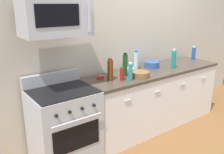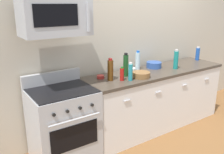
# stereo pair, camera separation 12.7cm
# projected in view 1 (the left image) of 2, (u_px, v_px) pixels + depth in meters

# --- Properties ---
(ground_plane) EXTENTS (6.54, 6.54, 0.00)m
(ground_plane) POSITION_uv_depth(u_px,v_px,m) (152.00, 124.00, 4.00)
(ground_plane) COLOR brown
(back_wall) EXTENTS (5.45, 0.10, 2.70)m
(back_wall) POSITION_uv_depth(u_px,v_px,m) (138.00, 39.00, 3.92)
(back_wall) COLOR beige
(back_wall) RESTS_ON ground_plane
(counter_unit) EXTENTS (2.36, 0.66, 0.92)m
(counter_unit) POSITION_uv_depth(u_px,v_px,m) (154.00, 98.00, 3.87)
(counter_unit) COLOR white
(counter_unit) RESTS_ON ground_plane
(range_oven) EXTENTS (0.76, 0.69, 1.07)m
(range_oven) POSITION_uv_depth(u_px,v_px,m) (64.00, 125.00, 2.99)
(range_oven) COLOR #B7BABF
(range_oven) RESTS_ON ground_plane
(microwave) EXTENTS (0.74, 0.44, 0.40)m
(microwave) POSITION_uv_depth(u_px,v_px,m) (56.00, 17.00, 2.65)
(microwave) COLOR #B7BABF
(bottle_soda_blue) EXTENTS (0.07, 0.07, 0.24)m
(bottle_soda_blue) POSITION_uv_depth(u_px,v_px,m) (194.00, 53.00, 4.39)
(bottle_soda_blue) COLOR #1E4CA5
(bottle_soda_blue) RESTS_ON countertop_slab
(bottle_dish_soap) EXTENTS (0.06, 0.06, 0.24)m
(bottle_dish_soap) POSITION_uv_depth(u_px,v_px,m) (130.00, 72.00, 3.20)
(bottle_dish_soap) COLOR teal
(bottle_dish_soap) RESTS_ON countertop_slab
(bottle_hot_sauce_red) EXTENTS (0.05, 0.05, 0.18)m
(bottle_hot_sauce_red) POSITION_uv_depth(u_px,v_px,m) (122.00, 74.00, 3.20)
(bottle_hot_sauce_red) COLOR #B21914
(bottle_hot_sauce_red) RESTS_ON countertop_slab
(bottle_soy_sauce_dark) EXTENTS (0.06, 0.06, 0.17)m
(bottle_soy_sauce_dark) POSITION_uv_depth(u_px,v_px,m) (173.00, 61.00, 3.90)
(bottle_soy_sauce_dark) COLOR black
(bottle_soy_sauce_dark) RESTS_ON countertop_slab
(bottle_sparkling_teal) EXTENTS (0.07, 0.07, 0.30)m
(bottle_sparkling_teal) POSITION_uv_depth(u_px,v_px,m) (174.00, 59.00, 3.79)
(bottle_sparkling_teal) COLOR #197F7A
(bottle_sparkling_teal) RESTS_ON countertop_slab
(bottle_wine_green) EXTENTS (0.07, 0.07, 0.33)m
(bottle_wine_green) POSITION_uv_depth(u_px,v_px,m) (125.00, 65.00, 3.37)
(bottle_wine_green) COLOR #19471E
(bottle_wine_green) RESTS_ON countertop_slab
(bottle_wine_amber) EXTENTS (0.08, 0.08, 0.30)m
(bottle_wine_amber) POSITION_uv_depth(u_px,v_px,m) (110.00, 70.00, 3.18)
(bottle_wine_amber) COLOR #59330F
(bottle_wine_amber) RESTS_ON countertop_slab
(bottle_water_clear) EXTENTS (0.07, 0.07, 0.29)m
(bottle_water_clear) POSITION_uv_depth(u_px,v_px,m) (136.00, 61.00, 3.71)
(bottle_water_clear) COLOR silver
(bottle_water_clear) RESTS_ON countertop_slab
(bowl_blue_mixing) EXTENTS (0.23, 0.23, 0.09)m
(bowl_blue_mixing) POSITION_uv_depth(u_px,v_px,m) (152.00, 64.00, 3.86)
(bowl_blue_mixing) COLOR #2D519E
(bowl_blue_mixing) RESTS_ON countertop_slab
(bowl_wooden_salad) EXTENTS (0.24, 0.24, 0.08)m
(bowl_wooden_salad) POSITION_uv_depth(u_px,v_px,m) (141.00, 74.00, 3.36)
(bowl_wooden_salad) COLOR brown
(bowl_wooden_salad) RESTS_ON countertop_slab
(bowl_red_small) EXTENTS (0.10, 0.10, 0.04)m
(bowl_red_small) POSITION_uv_depth(u_px,v_px,m) (100.00, 77.00, 3.29)
(bowl_red_small) COLOR #B72D28
(bowl_red_small) RESTS_ON countertop_slab
(bowl_white_ceramic) EXTENTS (0.15, 0.15, 0.05)m
(bowl_white_ceramic) POSITION_uv_depth(u_px,v_px,m) (129.00, 69.00, 3.65)
(bowl_white_ceramic) COLOR white
(bowl_white_ceramic) RESTS_ON countertop_slab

